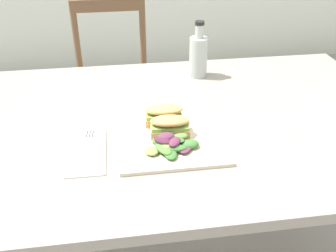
{
  "coord_description": "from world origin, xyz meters",
  "views": [
    {
      "loc": [
        -0.1,
        -1.05,
        1.31
      ],
      "look_at": [
        0.03,
        -0.17,
        0.76
      ],
      "focal_mm": 40.62,
      "sensor_mm": 36.0,
      "label": 1
    }
  ],
  "objects_px": {
    "dining_table": "(172,150)",
    "chair_wooden_far": "(114,89)",
    "plate_lunch": "(170,138)",
    "bottle_cold_brew": "(198,58)",
    "sandwich_half_back": "(164,114)",
    "sandwich_half_front": "(170,126)",
    "fork_on_napkin": "(87,147)"
  },
  "relations": [
    {
      "from": "dining_table",
      "to": "chair_wooden_far",
      "type": "bearing_deg",
      "value": 101.76
    },
    {
      "from": "plate_lunch",
      "to": "bottle_cold_brew",
      "type": "distance_m",
      "value": 0.44
    },
    {
      "from": "sandwich_half_back",
      "to": "bottle_cold_brew",
      "type": "bearing_deg",
      "value": 63.01
    },
    {
      "from": "sandwich_half_front",
      "to": "sandwich_half_back",
      "type": "relative_size",
      "value": 1.0
    },
    {
      "from": "fork_on_napkin",
      "to": "sandwich_half_front",
      "type": "bearing_deg",
      "value": 5.45
    },
    {
      "from": "dining_table",
      "to": "chair_wooden_far",
      "type": "height_order",
      "value": "chair_wooden_far"
    },
    {
      "from": "plate_lunch",
      "to": "chair_wooden_far",
      "type": "bearing_deg",
      "value": 98.99
    },
    {
      "from": "sandwich_half_back",
      "to": "bottle_cold_brew",
      "type": "relative_size",
      "value": 0.55
    },
    {
      "from": "sandwich_half_back",
      "to": "chair_wooden_far",
      "type": "bearing_deg",
      "value": 99.31
    },
    {
      "from": "sandwich_half_front",
      "to": "sandwich_half_back",
      "type": "bearing_deg",
      "value": 97.17
    },
    {
      "from": "dining_table",
      "to": "plate_lunch",
      "type": "height_order",
      "value": "plate_lunch"
    },
    {
      "from": "fork_on_napkin",
      "to": "dining_table",
      "type": "bearing_deg",
      "value": 26.47
    },
    {
      "from": "chair_wooden_far",
      "to": "sandwich_half_front",
      "type": "xyz_separation_m",
      "value": [
        0.15,
        -0.93,
        0.33
      ]
    },
    {
      "from": "plate_lunch",
      "to": "fork_on_napkin",
      "type": "relative_size",
      "value": 1.5
    },
    {
      "from": "fork_on_napkin",
      "to": "bottle_cold_brew",
      "type": "xyz_separation_m",
      "value": [
        0.38,
        0.41,
        0.06
      ]
    },
    {
      "from": "dining_table",
      "to": "bottle_cold_brew",
      "type": "distance_m",
      "value": 0.37
    },
    {
      "from": "chair_wooden_far",
      "to": "plate_lunch",
      "type": "height_order",
      "value": "chair_wooden_far"
    },
    {
      "from": "dining_table",
      "to": "bottle_cold_brew",
      "type": "height_order",
      "value": "bottle_cold_brew"
    },
    {
      "from": "dining_table",
      "to": "sandwich_half_back",
      "type": "distance_m",
      "value": 0.16
    },
    {
      "from": "plate_lunch",
      "to": "fork_on_napkin",
      "type": "height_order",
      "value": "plate_lunch"
    },
    {
      "from": "dining_table",
      "to": "bottle_cold_brew",
      "type": "relative_size",
      "value": 7.13
    },
    {
      "from": "chair_wooden_far",
      "to": "dining_table",
      "type": "bearing_deg",
      "value": -78.24
    },
    {
      "from": "sandwich_half_back",
      "to": "dining_table",
      "type": "bearing_deg",
      "value": 51.2
    },
    {
      "from": "plate_lunch",
      "to": "sandwich_half_back",
      "type": "distance_m",
      "value": 0.08
    },
    {
      "from": "dining_table",
      "to": "fork_on_napkin",
      "type": "bearing_deg",
      "value": -153.53
    },
    {
      "from": "dining_table",
      "to": "plate_lunch",
      "type": "distance_m",
      "value": 0.17
    },
    {
      "from": "chair_wooden_far",
      "to": "bottle_cold_brew",
      "type": "height_order",
      "value": "bottle_cold_brew"
    },
    {
      "from": "plate_lunch",
      "to": "fork_on_napkin",
      "type": "xyz_separation_m",
      "value": [
        -0.22,
        -0.01,
        0.0
      ]
    },
    {
      "from": "sandwich_half_front",
      "to": "sandwich_half_back",
      "type": "xyz_separation_m",
      "value": [
        -0.01,
        0.06,
        0.0
      ]
    },
    {
      "from": "chair_wooden_far",
      "to": "sandwich_half_back",
      "type": "height_order",
      "value": "chair_wooden_far"
    },
    {
      "from": "dining_table",
      "to": "bottle_cold_brew",
      "type": "xyz_separation_m",
      "value": [
        0.14,
        0.29,
        0.18
      ]
    },
    {
      "from": "sandwich_half_back",
      "to": "plate_lunch",
      "type": "bearing_deg",
      "value": -84.73
    }
  ]
}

